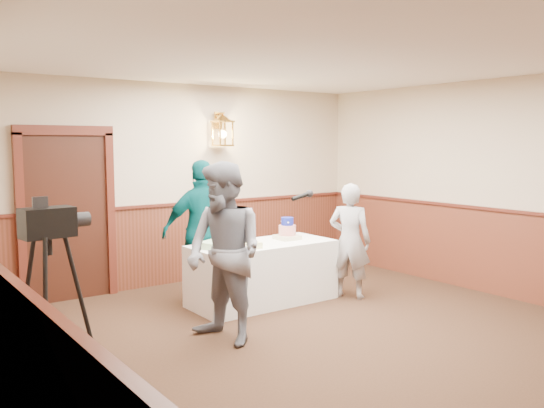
# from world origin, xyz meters

# --- Properties ---
(ground) EXTENTS (7.00, 7.00, 0.00)m
(ground) POSITION_xyz_m (0.00, 0.00, 0.00)
(ground) COLOR #301E13
(ground) RESTS_ON ground
(room_shell) EXTENTS (6.02, 7.02, 2.81)m
(room_shell) POSITION_xyz_m (-0.05, 0.45, 1.52)
(room_shell) COLOR #C1AD90
(room_shell) RESTS_ON ground
(display_table) EXTENTS (1.80, 0.80, 0.75)m
(display_table) POSITION_xyz_m (0.30, 1.90, 0.38)
(display_table) COLOR white
(display_table) RESTS_ON ground
(tiered_cake) EXTENTS (0.28, 0.28, 0.28)m
(tiered_cake) POSITION_xyz_m (0.71, 1.93, 0.86)
(tiered_cake) COLOR beige
(tiered_cake) RESTS_ON display_table
(sheet_cake_yellow) EXTENTS (0.37, 0.31, 0.07)m
(sheet_cake_yellow) POSITION_xyz_m (-0.06, 1.74, 0.78)
(sheet_cake_yellow) COLOR #FCFF98
(sheet_cake_yellow) RESTS_ON display_table
(sheet_cake_green) EXTENTS (0.42, 0.39, 0.08)m
(sheet_cake_green) POSITION_xyz_m (-0.35, 1.96, 0.79)
(sheet_cake_green) COLOR #A4E29F
(sheet_cake_green) RESTS_ON display_table
(interviewer) EXTENTS (1.59, 0.98, 1.80)m
(interviewer) POSITION_xyz_m (-0.82, 0.95, 0.90)
(interviewer) COLOR slate
(interviewer) RESTS_ON ground
(baker) EXTENTS (0.58, 0.64, 1.47)m
(baker) POSITION_xyz_m (1.34, 1.44, 0.74)
(baker) COLOR #949398
(baker) RESTS_ON ground
(assistant_p) EXTENTS (1.12, 0.70, 1.77)m
(assistant_p) POSITION_xyz_m (-0.25, 2.38, 0.89)
(assistant_p) COLOR #04484C
(assistant_p) RESTS_ON ground
(tv_camera_rig) EXTENTS (0.59, 0.55, 1.51)m
(tv_camera_rig) POSITION_xyz_m (-2.60, 0.50, 0.68)
(tv_camera_rig) COLOR black
(tv_camera_rig) RESTS_ON ground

